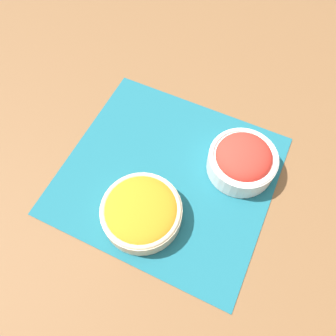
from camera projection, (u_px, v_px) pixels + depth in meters
name	position (u px, v px, depth m)	size (l,w,h in m)	color
ground_plane	(168.00, 175.00, 0.77)	(3.00, 3.00, 0.00)	brown
placemat	(168.00, 174.00, 0.77)	(0.44, 0.48, 0.00)	#195B6B
carrot_bowl	(141.00, 211.00, 0.69)	(0.17, 0.17, 0.06)	beige
tomato_bowl	(243.00, 160.00, 0.74)	(0.16, 0.16, 0.08)	white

